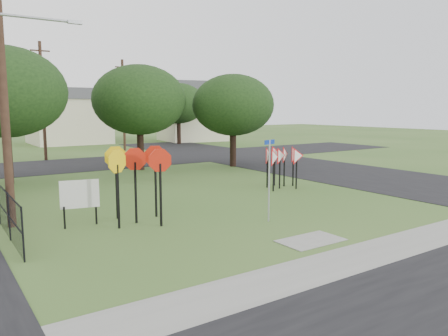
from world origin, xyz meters
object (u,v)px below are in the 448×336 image
at_px(stop_sign_cluster, 137,167).
at_px(info_board, 80,196).
at_px(yield_sign_cluster, 282,157).
at_px(street_name_sign, 269,175).

bearing_deg(stop_sign_cluster, info_board, 162.03).
xyz_separation_m(stop_sign_cluster, info_board, (-1.84, 0.60, -0.91)).
bearing_deg(info_board, stop_sign_cluster, -17.97).
height_order(stop_sign_cluster, yield_sign_cluster, stop_sign_cluster).
height_order(street_name_sign, info_board, street_name_sign).
bearing_deg(info_board, yield_sign_cluster, 8.98).
height_order(stop_sign_cluster, info_board, stop_sign_cluster).
xyz_separation_m(street_name_sign, info_board, (-5.75, 3.11, -0.61)).
bearing_deg(stop_sign_cluster, yield_sign_cluster, 14.55).
bearing_deg(stop_sign_cluster, street_name_sign, -32.75).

